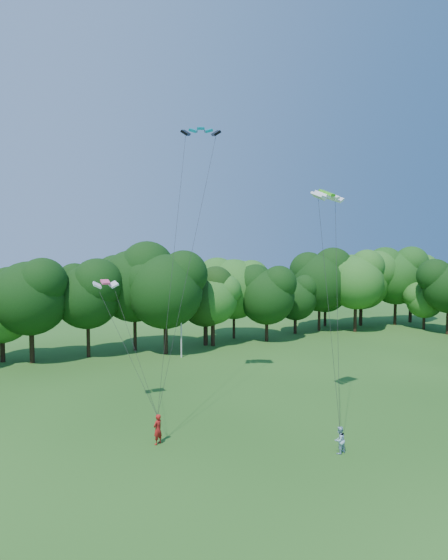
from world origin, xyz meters
name	(u,v)px	position (x,y,z in m)	size (l,w,h in m)	color
ground	(373,497)	(0.00, 0.00, 0.00)	(160.00, 160.00, 0.00)	#1F4A14
utility_pole	(181,326)	(2.41, 30.99, 3.67)	(1.42, 0.18, 7.07)	#B3B3AA
kite_flyer_left	(158,429)	(-7.43, 10.63, 0.95)	(0.70, 0.46, 1.90)	#AF1A16
kite_flyer_right	(340,440)	(1.81, 4.37, 0.81)	(0.79, 0.62, 1.63)	#9BBBD7
kite_teal	(201,128)	(-1.63, 16.62, 21.69)	(3.24, 2.45, 0.58)	#047892
kite_green	(327,193)	(4.62, 9.08, 16.20)	(2.76, 1.73, 0.60)	#48CB1E
kite_pink	(105,282)	(-9.13, 16.94, 9.89)	(1.76, 0.86, 0.34)	#FF467D
tree_back_center	(206,294)	(7.64, 35.57, 6.72)	(7.40, 7.40, 10.76)	black
tree_back_east	(326,283)	(31.25, 39.97, 6.97)	(7.68, 7.68, 11.16)	#372016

